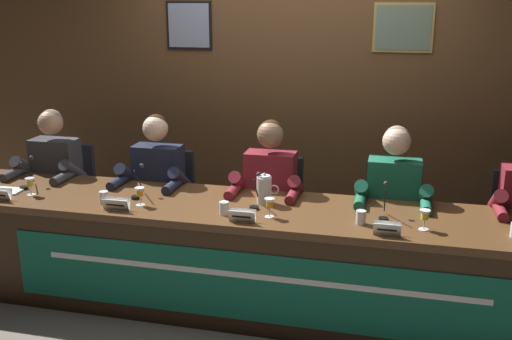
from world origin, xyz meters
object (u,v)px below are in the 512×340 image
panelist_far_left (51,176)px  nameplate_right (387,229)px  nameplate_left (116,204)px  chair_right (391,229)px  panelist_left (155,184)px  nameplate_far_left (1,194)px  water_pitcher_central (264,189)px  water_cup_left (104,198)px  water_cup_center (224,209)px  water_cup_right (361,218)px  chair_far_left (68,201)px  document_stack_far_left (7,191)px  juice_glass_left (140,193)px  juice_glass_right (425,216)px  chair_left (166,209)px  microphone_left (138,187)px  microphone_center (256,196)px  panelist_right (393,202)px  chair_center (273,219)px  juice_glass_far_left (30,183)px  nameplate_center (242,216)px  conference_table (252,244)px  juice_glass_center (269,204)px  panelist_center (268,192)px  microphone_far_left (26,178)px  microphone_right (384,207)px

panelist_far_left → nameplate_right: 2.68m
panelist_far_left → nameplate_left: 1.10m
chair_right → panelist_left: bearing=-173.5°
nameplate_far_left → water_pitcher_central: bearing=11.7°
water_cup_left → nameplate_right: bearing=-3.7°
water_cup_center → water_cup_right: same height
panelist_far_left → water_cup_right: bearing=-12.1°
chair_far_left → document_stack_far_left: chair_far_left is taller
juice_glass_left → juice_glass_right: 1.81m
chair_far_left → water_cup_right: chair_far_left is taller
nameplate_far_left → chair_left: 1.24m
microphone_left → juice_glass_right: (1.89, -0.16, 0.01)m
chair_left → microphone_center: bearing=-33.4°
panelist_right → nameplate_right: (-0.02, -0.67, 0.06)m
panelist_far_left → chair_right: (2.61, 0.20, -0.28)m
microphone_left → water_pitcher_central: size_ratio=1.03×
chair_center → panelist_far_left: bearing=-173.5°
juice_glass_far_left → nameplate_far_left: bearing=-134.6°
chair_far_left → nameplate_center: size_ratio=5.40×
chair_far_left → juice_glass_left: size_ratio=7.22×
conference_table → juice_glass_left: juice_glass_left is taller
chair_right → juice_glass_right: bearing=-75.6°
juice_glass_left → water_cup_left: (-0.25, -0.02, -0.05)m
panelist_far_left → chair_right: size_ratio=1.37×
panelist_far_left → water_pitcher_central: bearing=-9.2°
water_cup_center → document_stack_far_left: 1.63m
water_cup_left → juice_glass_center: (1.13, 0.01, 0.05)m
water_pitcher_central → nameplate_left: bearing=-158.2°
microphone_center → chair_right: size_ratio=0.24×
nameplate_left → water_cup_center: (0.70, 0.09, -0.00)m
chair_far_left → panelist_center: 1.78m
panelist_center → panelist_right: (0.87, 0.00, 0.00)m
panelist_left → nameplate_center: 1.08m
juice_glass_left → water_cup_left: 0.26m
juice_glass_far_left → microphone_far_left: (-0.13, 0.15, -0.01)m
chair_center → nameplate_right: chair_center is taller
panelist_right → document_stack_far_left: panelist_right is taller
panelist_left → nameplate_right: panelist_left is taller
water_cup_center → microphone_center: bearing=47.8°
microphone_center → water_pitcher_central: size_ratio=1.03×
chair_left → nameplate_left: bearing=-89.2°
panelist_center → chair_right: size_ratio=1.37×
chair_left → microphone_left: bearing=-86.3°
microphone_far_left → chair_right: (2.58, 0.56, -0.37)m
panelist_right → juice_glass_far_left: bearing=-168.3°
chair_left → microphone_right: size_ratio=4.14×
nameplate_center → panelist_far_left: bearing=159.1°
microphone_center → water_cup_left: bearing=-170.3°
nameplate_far_left → document_stack_far_left: size_ratio=0.68×
panelist_center → nameplate_left: bearing=-143.1°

